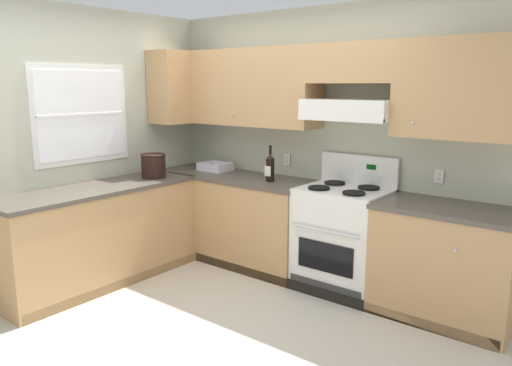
% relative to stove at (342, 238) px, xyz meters
% --- Properties ---
extents(ground_plane, '(7.04, 7.04, 0.00)m').
position_rel_stove_xyz_m(ground_plane, '(-0.62, -1.25, -0.48)').
color(ground_plane, beige).
extents(wall_back, '(4.68, 0.57, 2.55)m').
position_rel_stove_xyz_m(wall_back, '(-0.21, 0.27, 1.00)').
color(wall_back, '#B7BAA3').
rests_on(wall_back, ground_plane).
extents(wall_left, '(0.47, 4.00, 2.55)m').
position_rel_stove_xyz_m(wall_left, '(-2.21, -1.03, 0.87)').
color(wall_left, '#B7BAA3').
rests_on(wall_left, ground_plane).
extents(counter_back_run, '(3.60, 0.65, 0.91)m').
position_rel_stove_xyz_m(counter_back_run, '(-0.45, -0.01, -0.03)').
color(counter_back_run, tan).
rests_on(counter_back_run, ground_plane).
extents(counter_left_run, '(0.63, 1.91, 0.91)m').
position_rel_stove_xyz_m(counter_left_run, '(-1.86, -1.26, -0.03)').
color(counter_left_run, tan).
rests_on(counter_left_run, ground_plane).
extents(stove, '(0.76, 0.62, 1.20)m').
position_rel_stove_xyz_m(stove, '(0.00, 0.00, 0.00)').
color(stove, white).
rests_on(stove, ground_plane).
extents(wine_bottle, '(0.08, 0.08, 0.35)m').
position_rel_stove_xyz_m(wine_bottle, '(-0.77, -0.05, 0.57)').
color(wine_bottle, black).
rests_on(wine_bottle, counter_back_run).
extents(bowl, '(0.32, 0.26, 0.08)m').
position_rel_stove_xyz_m(bowl, '(-1.61, 0.08, 0.46)').
color(bowl, silver).
rests_on(bowl, counter_back_run).
extents(bucket, '(0.26, 0.26, 0.24)m').
position_rel_stove_xyz_m(bucket, '(-1.81, -0.62, 0.56)').
color(bucket, black).
rests_on(bucket, counter_left_run).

